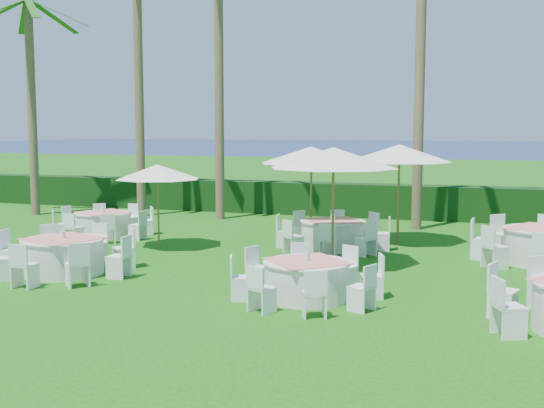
{
  "coord_description": "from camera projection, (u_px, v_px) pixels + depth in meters",
  "views": [
    {
      "loc": [
        4.82,
        -12.53,
        3.23
      ],
      "look_at": [
        -0.66,
        3.84,
        1.3
      ],
      "focal_mm": 45.0,
      "sensor_mm": 36.0,
      "label": 1
    }
  ],
  "objects": [
    {
      "name": "palm_a",
      "position": [
        139.0,
        69.0,
        24.54
      ],
      "size": [
        4.21,
        4.39,
        9.79
      ],
      "color": "brown",
      "rests_on": "ground"
    },
    {
      "name": "palm_b",
      "position": [
        219.0,
        70.0,
        23.77
      ],
      "size": [
        4.26,
        4.36,
        9.57
      ],
      "color": "brown",
      "rests_on": "ground"
    },
    {
      "name": "banquet_table_b",
      "position": [
        307.0,
        279.0,
        12.9
      ],
      "size": [
        2.83,
        2.83,
        0.89
      ],
      "color": "silver",
      "rests_on": "ground"
    },
    {
      "name": "umbrella_a",
      "position": [
        158.0,
        172.0,
        18.2
      ],
      "size": [
        2.29,
        2.29,
        2.26
      ],
      "color": "brown",
      "rests_on": "ground"
    },
    {
      "name": "hedge",
      "position": [
        360.0,
        200.0,
        24.93
      ],
      "size": [
        34.0,
        1.0,
        1.2
      ],
      "primitive_type": "cube",
      "color": "black",
      "rests_on": "ground"
    },
    {
      "name": "banquet_table_e",
      "position": [
        333.0,
        234.0,
        18.27
      ],
      "size": [
        3.06,
        3.06,
        0.93
      ],
      "color": "silver",
      "rests_on": "ground"
    },
    {
      "name": "palm_c",
      "position": [
        420.0,
        48.0,
        21.22
      ],
      "size": [
        4.4,
        4.17,
        10.49
      ],
      "color": "brown",
      "rests_on": "ground"
    },
    {
      "name": "ground",
      "position": [
        243.0,
        289.0,
        13.69
      ],
      "size": [
        120.0,
        120.0,
        0.0
      ],
      "primitive_type": "plane",
      "color": "#1C510E",
      "rests_on": "ground"
    },
    {
      "name": "palm_f",
      "position": [
        31.0,
        96.0,
        25.02
      ],
      "size": [
        4.33,
        4.31,
        7.89
      ],
      "color": "brown",
      "rests_on": "ground"
    },
    {
      "name": "umbrella_b",
      "position": [
        333.0,
        158.0,
        15.78
      ],
      "size": [
        3.04,
        3.04,
        2.79
      ],
      "color": "brown",
      "rests_on": "ground"
    },
    {
      "name": "ocean",
      "position": [
        469.0,
        148.0,
        109.82
      ],
      "size": [
        260.0,
        260.0,
        0.0
      ],
      "primitive_type": "plane",
      "color": "#071549",
      "rests_on": "ground"
    },
    {
      "name": "banquet_table_d",
      "position": [
        104.0,
        224.0,
        20.3
      ],
      "size": [
        2.94,
        2.94,
        0.89
      ],
      "color": "silver",
      "rests_on": "ground"
    },
    {
      "name": "banquet_table_a",
      "position": [
        63.0,
        255.0,
        15.11
      ],
      "size": [
        3.18,
        3.18,
        0.96
      ],
      "color": "silver",
      "rests_on": "ground"
    },
    {
      "name": "umbrella_d",
      "position": [
        399.0,
        153.0,
        18.92
      ],
      "size": [
        2.91,
        2.91,
        2.77
      ],
      "color": "brown",
      "rests_on": "ground"
    },
    {
      "name": "umbrella_c",
      "position": [
        311.0,
        155.0,
        18.99
      ],
      "size": [
        2.92,
        2.92,
        2.72
      ],
      "color": "brown",
      "rests_on": "ground"
    }
  ]
}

